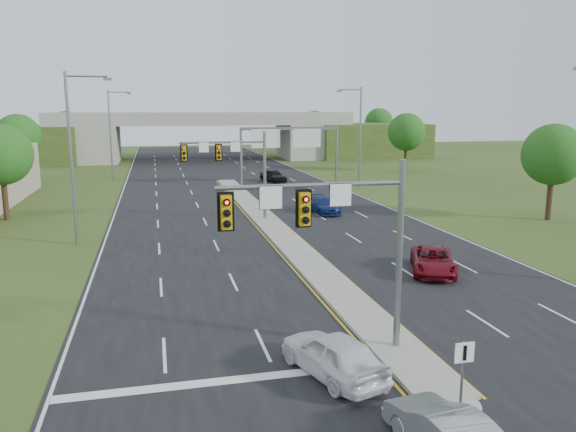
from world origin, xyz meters
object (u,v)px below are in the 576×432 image
(car_far_c, at_px, (273,176))
(sign_gantry, at_px, (289,140))
(keep_right_sign, at_px, (463,365))
(car_far_b, at_px, (323,205))
(signal_mast_near, at_px, (340,227))
(car_far_a, at_px, (433,261))
(car_white, at_px, (333,354))
(signal_mast_far, at_px, (236,162))
(overpass, at_px, (203,139))

(car_far_c, bearing_deg, sign_gantry, -87.76)
(keep_right_sign, distance_m, car_far_b, 31.97)
(sign_gantry, relative_size, car_far_c, 2.65)
(keep_right_sign, height_order, car_far_c, keep_right_sign)
(signal_mast_near, distance_m, car_far_a, 12.69)
(car_white, bearing_deg, signal_mast_far, -109.14)
(overpass, bearing_deg, keep_right_sign, -90.00)
(keep_right_sign, bearing_deg, signal_mast_near, 116.94)
(signal_mast_near, xyz_separation_m, overpass, (2.26, 80.07, -1.17))
(signal_mast_near, distance_m, keep_right_sign, 5.94)
(overpass, bearing_deg, car_far_a, -85.18)
(car_far_b, bearing_deg, car_far_a, -92.88)
(signal_mast_near, bearing_deg, overpass, 88.38)
(sign_gantry, height_order, car_far_b, sign_gantry)
(signal_mast_far, xyz_separation_m, sign_gantry, (8.95, 19.99, 0.51))
(sign_gantry, height_order, overpass, overpass)
(overpass, height_order, car_far_b, overpass)
(signal_mast_near, relative_size, car_far_c, 1.60)
(car_far_b, bearing_deg, signal_mast_far, -169.86)
(overpass, height_order, car_far_c, overpass)
(car_white, relative_size, car_far_a, 0.92)
(signal_mast_far, distance_m, car_white, 26.66)
(signal_mast_near, height_order, overpass, overpass)
(signal_mast_near, relative_size, signal_mast_far, 1.00)
(signal_mast_far, distance_m, sign_gantry, 21.91)
(sign_gantry, distance_m, car_far_b, 18.56)
(car_white, xyz_separation_m, car_far_b, (8.29, 28.40, -0.09))
(car_white, distance_m, car_far_a, 13.46)
(signal_mast_near, bearing_deg, car_white, -114.82)
(overpass, relative_size, car_far_c, 18.30)
(car_far_c, bearing_deg, overpass, 82.01)
(car_far_c, bearing_deg, car_white, -117.50)
(signal_mast_near, relative_size, overpass, 0.09)
(signal_mast_near, xyz_separation_m, sign_gantry, (8.95, 44.99, 0.51))
(signal_mast_near, relative_size, car_white, 1.59)
(signal_mast_near, xyz_separation_m, signal_mast_far, (0.00, 25.00, 0.00))
(signal_mast_near, bearing_deg, car_far_b, 74.18)
(keep_right_sign, height_order, sign_gantry, sign_gantry)
(signal_mast_near, xyz_separation_m, car_far_b, (7.66, 27.04, -4.04))
(signal_mast_near, distance_m, car_far_c, 48.91)
(signal_mast_far, height_order, car_far_c, signal_mast_far)
(signal_mast_near, distance_m, car_white, 4.23)
(signal_mast_far, relative_size, car_far_a, 1.47)
(signal_mast_near, bearing_deg, signal_mast_far, 90.00)
(car_far_b, bearing_deg, keep_right_sign, -104.53)
(car_white, xyz_separation_m, car_far_c, (8.43, 49.48, -0.00))
(car_far_b, bearing_deg, overpass, 91.01)
(car_far_a, height_order, car_far_c, car_far_c)
(overpass, bearing_deg, signal_mast_far, -92.35)
(car_far_c, bearing_deg, keep_right_sign, -113.84)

